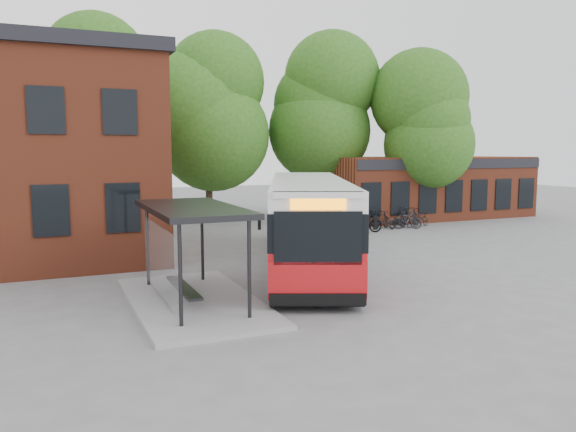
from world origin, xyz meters
name	(u,v)px	position (x,y,z in m)	size (l,w,h in m)	color
ground	(316,282)	(0.00, 0.00, 0.00)	(100.00, 100.00, 0.00)	slate
shop_row	(424,187)	(15.00, 14.00, 2.00)	(14.00, 6.20, 4.00)	brown
bus_shelter	(193,255)	(-4.50, -1.00, 1.45)	(3.60, 7.00, 2.90)	black
bike_rail	(384,225)	(9.28, 10.00, 0.19)	(5.20, 0.10, 0.38)	black
tree_0	(89,131)	(-6.00, 16.00, 5.50)	(7.92, 7.92, 11.00)	#275516
tree_1	(208,138)	(1.00, 17.00, 5.20)	(7.92, 7.92, 10.40)	#275516
tree_2	(318,134)	(8.00, 16.00, 5.50)	(7.92, 7.92, 11.00)	#275516
tree_3	(419,147)	(13.00, 12.00, 4.64)	(7.04, 7.04, 9.28)	#275516
city_bus	(308,223)	(0.90, 2.53, 1.68)	(2.81, 13.20, 3.36)	red
bicycle_0	(337,222)	(6.35, 10.25, 0.49)	(0.64, 1.85, 0.97)	#0B3918
bicycle_1	(365,223)	(7.52, 9.18, 0.55)	(0.51, 1.82, 1.09)	black
bicycle_2	(367,220)	(8.52, 10.65, 0.49)	(0.65, 1.87, 0.98)	black
bicycle_3	(381,220)	(9.15, 10.12, 0.51)	(0.48, 1.69, 1.02)	black
bicycle_4	(398,221)	(10.02, 9.76, 0.42)	(0.55, 1.58, 0.83)	black
bicycle_5	(407,221)	(10.43, 9.40, 0.48)	(0.46, 1.61, 0.97)	black
bicycle_6	(402,220)	(10.33, 9.83, 0.45)	(0.60, 1.71, 0.90)	#3D3833
bicycle_7	(409,216)	(11.46, 10.67, 0.55)	(0.51, 1.81, 1.09)	black
bicycle_extra_0	(421,220)	(11.75, 9.93, 0.41)	(0.54, 1.56, 0.82)	#2E2824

